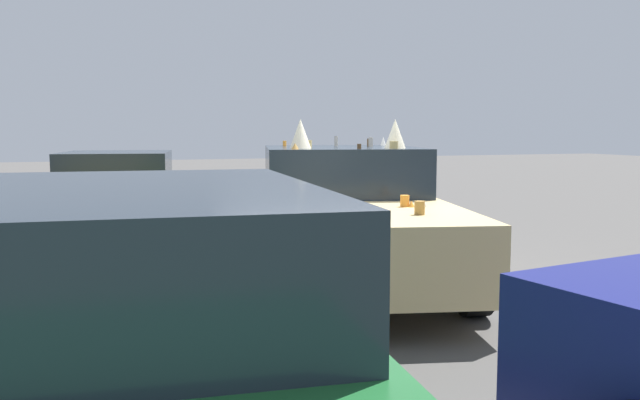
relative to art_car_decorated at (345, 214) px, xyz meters
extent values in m
plane|color=#514F4C|center=(-0.08, 0.02, -0.73)|extent=(60.00, 60.00, 0.00)
cube|color=#D8BC7F|center=(-0.08, 0.02, -0.11)|extent=(4.97, 2.89, 0.65)
cube|color=#1E2833|center=(0.30, -0.07, 0.47)|extent=(2.22, 2.08, 0.52)
cylinder|color=black|center=(-1.71, -0.54, -0.39)|extent=(0.71, 0.38, 0.68)
cylinder|color=black|center=(-1.26, 1.27, -0.39)|extent=(0.71, 0.38, 0.68)
cylinder|color=black|center=(1.10, -1.23, -0.39)|extent=(0.71, 0.38, 0.68)
cylinder|color=black|center=(1.55, 0.58, -0.39)|extent=(0.71, 0.38, 0.68)
ellipsoid|color=black|center=(0.82, 0.74, -0.21)|extent=(0.17, 0.06, 0.09)
ellipsoid|color=black|center=(0.95, -1.18, 0.06)|extent=(0.15, 0.06, 0.12)
ellipsoid|color=black|center=(1.58, -1.34, -0.16)|extent=(0.13, 0.05, 0.14)
ellipsoid|color=black|center=(0.96, -1.18, 0.02)|extent=(0.12, 0.05, 0.15)
ellipsoid|color=black|center=(0.98, 0.70, -0.16)|extent=(0.14, 0.05, 0.10)
ellipsoid|color=black|center=(1.40, -1.29, -0.13)|extent=(0.11, 0.04, 0.14)
ellipsoid|color=black|center=(1.12, 0.67, -0.07)|extent=(0.12, 0.05, 0.12)
ellipsoid|color=black|center=(-0.22, 1.00, -0.09)|extent=(0.12, 0.05, 0.10)
cylinder|color=black|center=(-1.63, 0.96, 0.25)|extent=(0.10, 0.10, 0.09)
sphere|color=silver|center=(-1.74, 0.97, 0.24)|extent=(0.06, 0.06, 0.06)
cone|color=gray|center=(-1.58, 0.60, 0.26)|extent=(0.11, 0.11, 0.10)
cone|color=gray|center=(-1.32, 0.80, 0.27)|extent=(0.08, 0.08, 0.13)
cylinder|color=orange|center=(-1.19, -0.12, 0.26)|extent=(0.12, 0.12, 0.11)
cylinder|color=#A87A38|center=(-1.76, 0.03, 0.27)|extent=(0.12, 0.12, 0.12)
sphere|color=black|center=(-2.07, 0.88, 0.26)|extent=(0.10, 0.10, 0.10)
sphere|color=black|center=(-1.64, 0.86, 0.25)|extent=(0.09, 0.09, 0.09)
cone|color=orange|center=(-1.24, -0.16, 0.24)|extent=(0.09, 0.09, 0.06)
sphere|color=silver|center=(-1.46, -0.15, 0.25)|extent=(0.08, 0.08, 0.08)
cylinder|color=tan|center=(-0.45, -0.36, 0.76)|extent=(0.12, 0.12, 0.08)
cone|color=#A87A38|center=(-0.30, 0.67, 0.76)|extent=(0.10, 0.10, 0.06)
cylinder|color=gray|center=(0.38, -0.47, 0.78)|extent=(0.07, 0.07, 0.11)
cylinder|color=#51381E|center=(0.56, -0.54, 0.77)|extent=(0.09, 0.09, 0.09)
cylinder|color=orange|center=(0.96, 0.40, 0.76)|extent=(0.06, 0.06, 0.06)
cone|color=silver|center=(0.92, -0.88, 0.78)|extent=(0.08, 0.08, 0.11)
cylinder|color=tan|center=(0.29, 0.33, 0.76)|extent=(0.11, 0.11, 0.08)
cylinder|color=#51381E|center=(-0.36, -0.01, 0.75)|extent=(0.06, 0.06, 0.05)
cylinder|color=gray|center=(0.70, -0.16, 0.78)|extent=(0.06, 0.06, 0.12)
cone|color=beige|center=(-0.32, -0.44, 0.88)|extent=(0.23, 0.23, 0.31)
cone|color=beige|center=(-0.08, 0.54, 0.88)|extent=(0.23, 0.23, 0.31)
cube|color=#1E602D|center=(-3.92, 2.64, -0.12)|extent=(4.44, 2.21, 0.70)
cube|color=#1E2833|center=(-4.03, 2.65, 0.47)|extent=(2.11, 1.84, 0.47)
cylinder|color=black|center=(-2.69, 1.59, -0.42)|extent=(0.62, 0.28, 0.60)
cube|color=gold|center=(4.17, 2.16, -0.16)|extent=(4.33, 2.42, 0.61)
cube|color=#1E2833|center=(4.05, 2.18, 0.36)|extent=(2.00, 1.86, 0.43)
cylinder|color=black|center=(5.57, 2.79, -0.41)|extent=(0.65, 0.33, 0.62)
cylinder|color=black|center=(5.26, 1.07, -0.41)|extent=(0.65, 0.33, 0.62)
cylinder|color=black|center=(3.08, 3.25, -0.41)|extent=(0.65, 0.33, 0.62)
cylinder|color=black|center=(2.76, 1.52, -0.41)|extent=(0.65, 0.33, 0.62)
camera|label=1|loc=(-6.70, 2.70, 0.92)|focal=37.41mm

